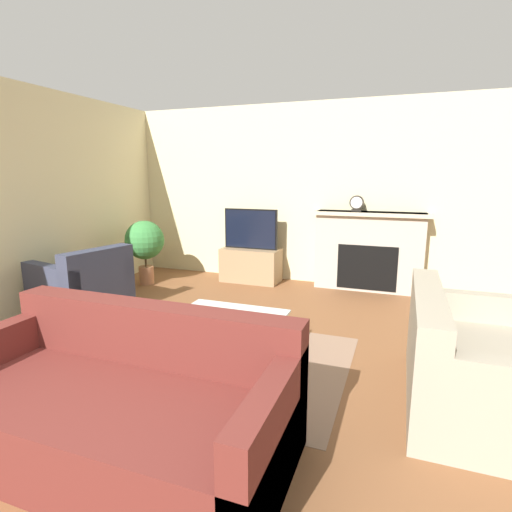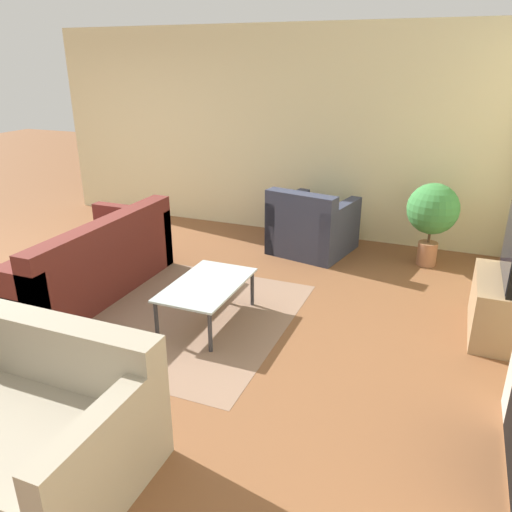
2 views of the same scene
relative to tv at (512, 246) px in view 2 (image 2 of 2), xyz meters
The scene contains 10 objects.
ground_plane 4.82m from the tv, 81.10° to the right, with size 20.00×20.00×0.00m, color brown.
wall_left 3.05m from the tv, 133.24° to the right, with size 0.06×8.00×2.70m.
area_rug 2.87m from the tv, 74.14° to the right, with size 2.19×1.79×0.00m.
tv_stand 0.57m from the tv, 90.00° to the left, with size 0.90×0.45×0.52m.
tv is the anchor object (origin of this frame).
couch_sectional 4.04m from the tv, 80.26° to the right, with size 2.08×1.00×0.82m.
couch_loveseat 3.86m from the tv, 44.10° to the right, with size 0.99×1.51×0.82m.
armchair_by_window 2.54m from the tv, 123.03° to the right, with size 1.05×1.04×0.82m.
coffee_table 2.62m from the tv, 73.07° to the right, with size 0.99×0.59×0.38m.
potted_plant 1.62m from the tv, 154.33° to the right, with size 0.58×0.58×0.97m.
Camera 2 is at (3.64, 4.17, 2.26)m, focal length 35.00 mm.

